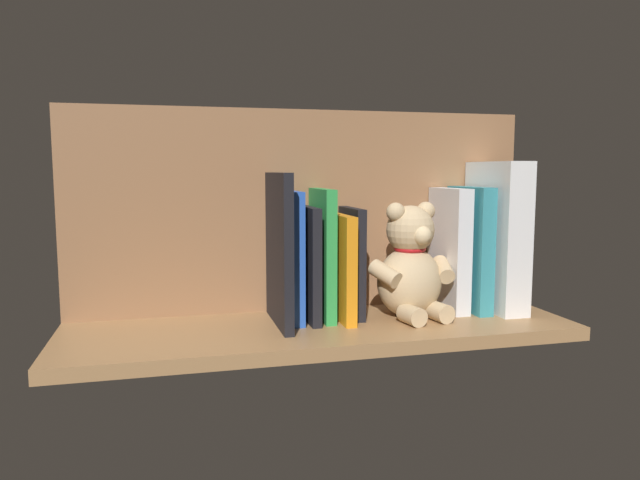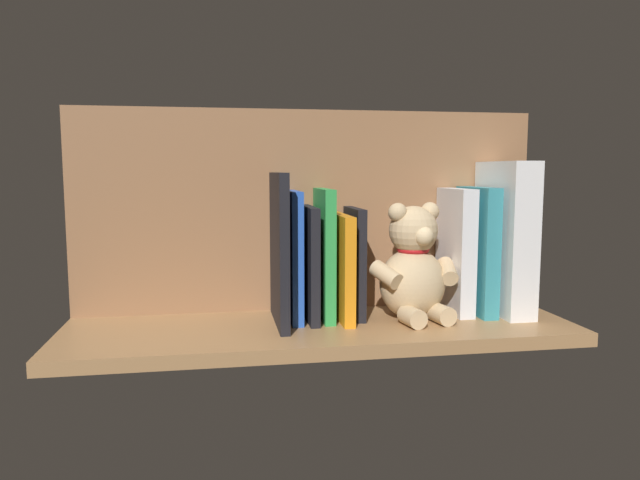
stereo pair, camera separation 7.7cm
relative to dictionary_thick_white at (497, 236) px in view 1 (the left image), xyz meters
The scene contains 12 objects.
ground_plane 37.07cm from the dictionary_thick_white, ahead, with size 84.25×27.17×2.20cm, color #A87A4C.
shelf_back_panel 35.47cm from the dictionary_thick_white, 14.91° to the right, with size 84.25×1.50×36.33cm, color #916340.
dictionary_thick_white is the anchor object (origin of this frame).
book_0 5.43cm from the dictionary_thick_white, 12.89° to the right, with size 2.72×13.60×22.55cm, color teal.
book_1 9.06cm from the dictionary_thick_white, 11.71° to the right, with size 2.86×12.25×22.31cm, color silver.
teddy_bear 18.25cm from the dictionary_thick_white, ahead, with size 16.07×14.19×20.09cm.
book_2 27.47cm from the dictionary_thick_white, ahead, with size 1.56×11.66×19.04cm, color black.
book_3 30.11cm from the dictionary_thick_white, ahead, with size 1.87×14.65×18.06cm, color orange.
book_4 32.70cm from the dictionary_thick_white, ahead, with size 1.83×12.57×22.40cm, color green.
book_5 35.45cm from the dictionary_thick_white, ahead, with size 1.57×13.51×19.45cm, color black.
book_6 38.03cm from the dictionary_thick_white, ahead, with size 1.89×12.52×22.07cm, color blue.
book_7 40.62cm from the dictionary_thick_white, ahead, with size 1.57×17.33×25.16cm, color black.
Camera 1 is at (23.99, 93.66, 25.41)cm, focal length 33.15 mm.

